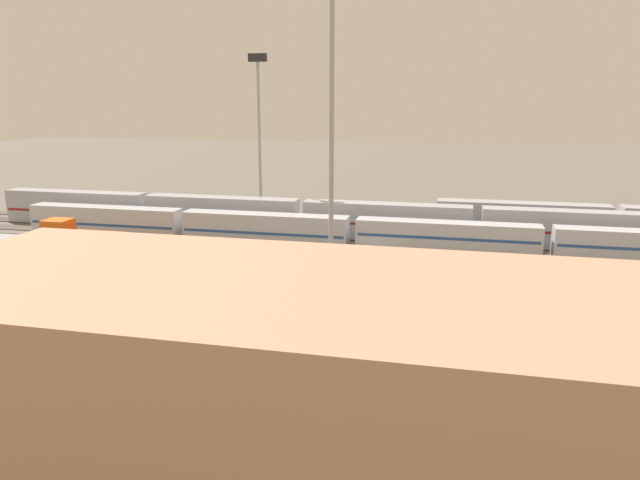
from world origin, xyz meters
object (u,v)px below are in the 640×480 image
object	(u,v)px
train_on_track_6	(346,277)
train_on_track_5	(80,245)
train_on_track_1	(386,221)
train_on_track_0	(615,224)
maintenance_shed	(358,397)
light_mast_0	(259,116)
light_mast_1	(332,89)
train_on_track_2	(429,235)

from	to	relation	value
train_on_track_6	train_on_track_5	world-z (taller)	train_on_track_5
train_on_track_1	train_on_track_6	xyz separation A→B (m)	(0.88, 25.00, -0.60)
train_on_track_0	maintenance_shed	distance (m)	64.90
train_on_track_0	light_mast_0	size ratio (longest dim) A/B	1.84
light_mast_0	maintenance_shed	distance (m)	68.65
light_mast_0	light_mast_1	xyz separation A→B (m)	(-18.96, 35.81, 3.34)
train_on_track_1	train_on_track_2	bearing A→B (deg)	140.86
train_on_track_5	train_on_track_0	distance (m)	68.92
train_on_track_5	train_on_track_0	xyz separation A→B (m)	(-64.23, -25.00, 0.45)
train_on_track_1	train_on_track_6	world-z (taller)	train_on_track_1
light_mast_1	maintenance_shed	xyz separation A→B (m)	(-7.04, 26.76, -14.42)
light_mast_0	light_mast_1	world-z (taller)	light_mast_1
train_on_track_5	light_mast_0	bearing A→B (deg)	-115.38
train_on_track_6	train_on_track_5	size ratio (longest dim) A/B	11.98
train_on_track_6	light_mast_1	bearing A→B (deg)	73.14
train_on_track_0	maintenance_shed	world-z (taller)	maintenance_shed
train_on_track_6	train_on_track_5	xyz separation A→B (m)	(33.06, -5.00, 0.15)
train_on_track_6	train_on_track_1	bearing A→B (deg)	-92.01
light_mast_0	light_mast_1	size ratio (longest dim) A/B	0.81
train_on_track_1	train_on_track_2	world-z (taller)	train_on_track_1
train_on_track_6	train_on_track_2	bearing A→B (deg)	-109.35
train_on_track_0	light_mast_1	bearing A→B (deg)	45.84
train_on_track_5	light_mast_0	xyz separation A→B (m)	(-13.17, -27.76, 14.34)
light_mast_0	train_on_track_1	bearing A→B (deg)	159.50
train_on_track_5	maintenance_shed	world-z (taller)	maintenance_shed
train_on_track_5	light_mast_1	bearing A→B (deg)	165.94
train_on_track_1	train_on_track_5	xyz separation A→B (m)	(33.94, 20.00, -0.45)
train_on_track_5	train_on_track_2	world-z (taller)	train_on_track_5
train_on_track_0	train_on_track_2	bearing A→B (deg)	22.50
train_on_track_5	train_on_track_0	bearing A→B (deg)	-158.73
train_on_track_1	maintenance_shed	size ratio (longest dim) A/B	2.70
train_on_track_1	light_mast_0	size ratio (longest dim) A/B	4.67
maintenance_shed	light_mast_0	bearing A→B (deg)	-67.44
light_mast_0	light_mast_1	distance (m)	40.66
train_on_track_1	train_on_track_2	size ratio (longest dim) A/B	1.04
light_mast_1	train_on_track_1	bearing A→B (deg)	-93.68
train_on_track_6	light_mast_1	size ratio (longest dim) A/B	3.76
maintenance_shed	train_on_track_5	bearing A→B (deg)	-41.62
light_mast_0	maintenance_shed	size ratio (longest dim) A/B	0.58
train_on_track_5	train_on_track_1	bearing A→B (deg)	-149.49
maintenance_shed	light_mast_1	bearing A→B (deg)	-75.27
train_on_track_0	train_on_track_6	bearing A→B (deg)	43.90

